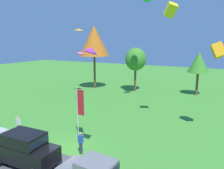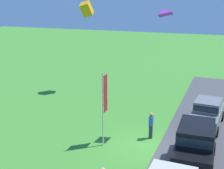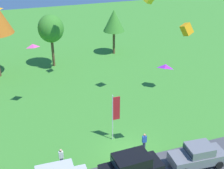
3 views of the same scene
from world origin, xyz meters
TOP-DOWN VIEW (x-y plane):
  - ground_plane at (0.00, 0.00)m, footprint 120.00×120.00m
  - pavement_strip at (0.00, -2.68)m, footprint 36.00×4.40m
  - car_suv_far_end at (-1.20, -2.72)m, footprint 4.65×2.16m
  - person_watching_sky at (-5.75, 0.59)m, footprint 0.36×0.24m
  - person_on_lawn at (1.25, 0.25)m, footprint 0.36×0.24m
  - tree_lone_near at (-9.79, 20.50)m, footprint 5.15×5.15m
  - tree_left_of_center at (-2.58, 21.61)m, footprint 3.41×3.41m
  - tree_far_right at (6.97, 23.38)m, footprint 3.18×3.18m
  - flag_banner at (-0.48, 2.68)m, footprint 0.71×0.08m
  - kite_diamond_high_left at (2.55, -0.01)m, footprint 1.25×1.24m
  - kite_diamond_low_drifter at (-6.06, 10.93)m, footprint 1.11×1.07m
  - kite_box_topmost at (5.47, 9.14)m, footprint 1.52×1.43m
  - kite_diamond_trailing_tail at (-8.94, 14.76)m, footprint 1.33×1.25m
  - kite_box_high_right at (9.75, 8.58)m, footprint 1.36×1.25m

SIDE VIEW (x-z plane):
  - ground_plane at x=0.00m, z-range 0.00..0.00m
  - pavement_strip at x=0.00m, z-range 0.00..0.06m
  - person_watching_sky at x=-5.75m, z-range 0.02..1.73m
  - person_on_lawn at x=1.25m, z-range 0.02..1.73m
  - car_suv_far_end at x=-1.20m, z-range 0.16..2.44m
  - flag_banner at x=-0.48m, z-range 0.60..5.10m
  - tree_far_right at x=6.97m, z-range 1.72..8.43m
  - tree_left_of_center at x=-2.58m, z-range 1.69..8.90m
  - kite_diamond_low_drifter at x=-6.06m, z-range 6.54..7.08m
  - kite_box_high_right at x=9.75m, z-range 6.74..8.33m
  - kite_diamond_high_left at x=2.55m, z-range 7.44..8.02m
  - tree_lone_near at x=-9.79m, z-range 2.83..13.69m
  - kite_diamond_trailing_tail at x=-8.94m, z-range 9.76..10.03m
  - kite_box_topmost at x=5.47m, z-range 10.31..11.94m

